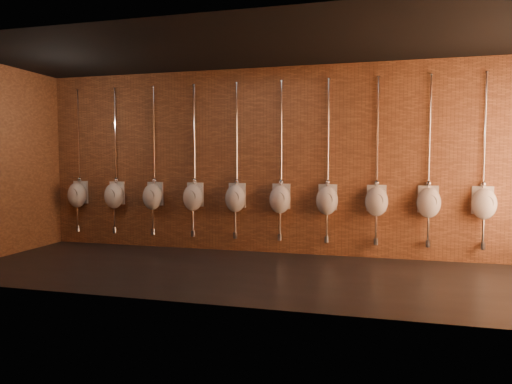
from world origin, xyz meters
The scene contains 12 objects.
ground centered at (0.00, 0.00, 0.00)m, with size 8.50×8.50×0.00m, color black.
room_shell centered at (0.00, 0.00, 2.01)m, with size 8.54×3.04×3.22m.
urinal_0 centered at (-3.76, 1.37, 0.96)m, with size 0.39×0.34×2.72m.
urinal_1 centered at (-2.97, 1.37, 0.96)m, with size 0.39×0.34×2.72m.
urinal_2 centered at (-2.17, 1.37, 0.96)m, with size 0.39×0.34×2.72m.
urinal_3 centered at (-1.38, 1.37, 0.96)m, with size 0.39×0.34×2.72m.
urinal_4 centered at (-0.59, 1.37, 0.96)m, with size 0.39×0.34×2.72m.
urinal_5 centered at (0.21, 1.37, 0.96)m, with size 0.39×0.34×2.72m.
urinal_6 centered at (1.00, 1.37, 0.96)m, with size 0.39×0.34×2.72m.
urinal_7 centered at (1.80, 1.37, 0.96)m, with size 0.39×0.34×2.72m.
urinal_8 centered at (2.59, 1.37, 0.96)m, with size 0.39×0.34×2.72m.
urinal_9 centered at (3.39, 1.37, 0.96)m, with size 0.39×0.34×2.72m.
Camera 1 is at (1.75, -6.21, 1.61)m, focal length 32.00 mm.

